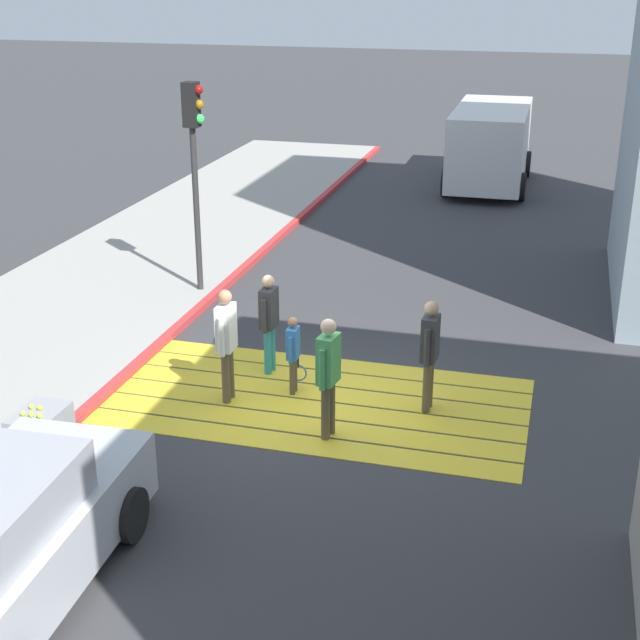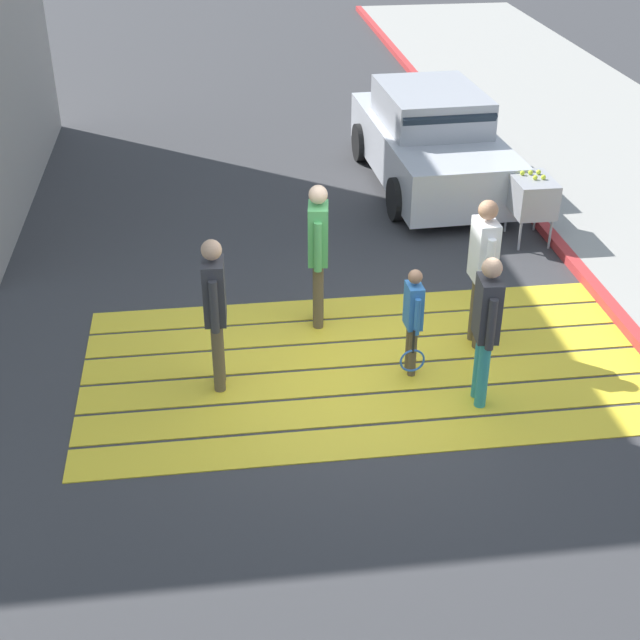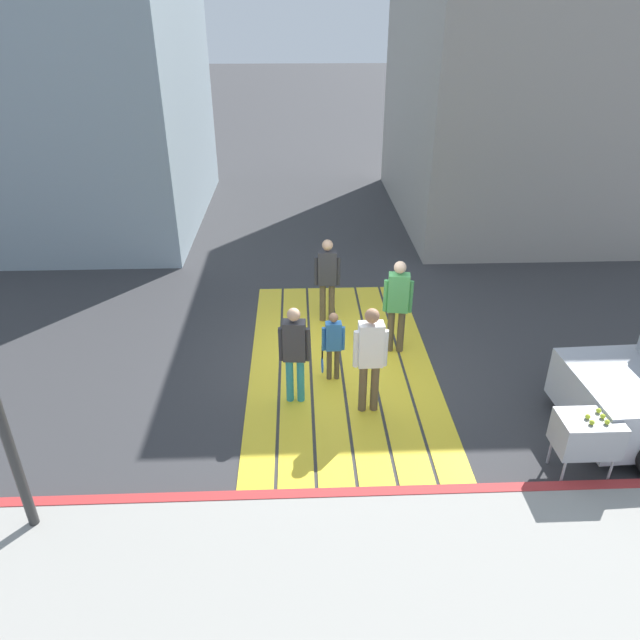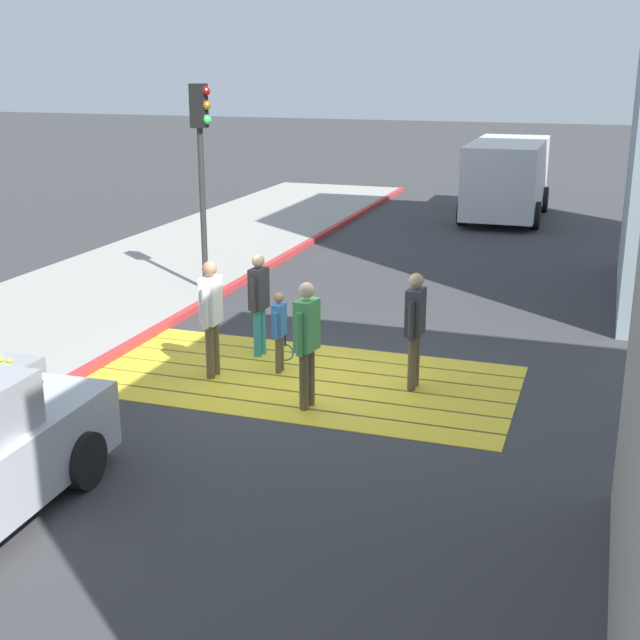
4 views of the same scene
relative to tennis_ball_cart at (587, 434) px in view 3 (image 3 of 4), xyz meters
name	(u,v)px [view 3 (image 3 of 4)]	position (x,y,z in m)	size (l,w,h in m)	color
ground_plane	(341,364)	(2.90, 3.06, -0.70)	(120.00, 120.00, 0.00)	#38383A
crosswalk_stripes	(341,364)	(2.90, 3.06, -0.69)	(6.40, 3.25, 0.01)	yellow
curb_painted	(359,495)	(-0.35, 3.06, -0.63)	(0.16, 40.00, 0.13)	#BC3333
building_far_south	(533,64)	(11.40, -2.82, 3.55)	(8.00, 7.04, 8.49)	gray
tennis_ball_cart	(587,434)	(0.00, 0.00, 0.00)	(0.56, 0.80, 1.02)	#99999E
pedestrian_adult_lead	(398,301)	(3.33, 2.03, 0.35)	(0.28, 0.52, 1.81)	brown
pedestrian_adult_trailing	(327,275)	(4.57, 3.23, 0.32)	(0.24, 0.51, 1.75)	brown
pedestrian_adult_side	(294,349)	(1.85, 3.88, 0.29)	(0.24, 0.50, 1.70)	teal
pedestrian_teen_behind	(370,353)	(1.55, 2.73, 0.36)	(0.24, 0.53, 1.82)	brown
pedestrian_child_with_racket	(333,343)	(2.45, 3.24, 0.02)	(0.28, 0.39, 1.28)	brown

